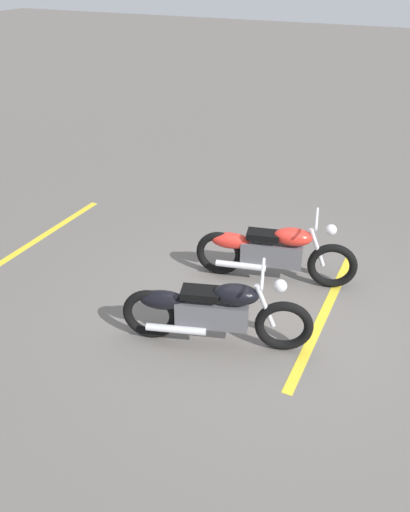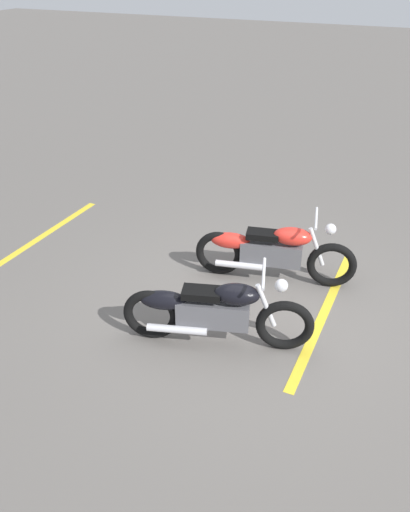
# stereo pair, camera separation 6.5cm
# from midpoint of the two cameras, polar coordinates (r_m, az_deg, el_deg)

# --- Properties ---
(ground_plane) EXTENTS (60.00, 60.00, 0.00)m
(ground_plane) POSITION_cam_midpoint_polar(r_m,az_deg,el_deg) (6.75, 6.33, -6.13)
(ground_plane) COLOR #66605B
(motorcycle_bright_foreground) EXTENTS (2.21, 0.75, 1.04)m
(motorcycle_bright_foreground) POSITION_cam_midpoint_polar(r_m,az_deg,el_deg) (7.15, 7.58, 0.53)
(motorcycle_bright_foreground) COLOR black
(motorcycle_bright_foreground) RESTS_ON ground
(motorcycle_dark_foreground) EXTENTS (2.18, 0.84, 1.04)m
(motorcycle_dark_foreground) POSITION_cam_midpoint_polar(r_m,az_deg,el_deg) (5.95, 1.00, -6.10)
(motorcycle_dark_foreground) COLOR black
(motorcycle_dark_foreground) RESTS_ON ground
(parking_stripe_near) EXTENTS (0.21, 3.20, 0.01)m
(parking_stripe_near) POSITION_cam_midpoint_polar(r_m,az_deg,el_deg) (6.89, 13.39, -5.98)
(parking_stripe_near) COLOR yellow
(parking_stripe_near) RESTS_ON ground
(parking_stripe_mid) EXTENTS (0.21, 3.20, 0.01)m
(parking_stripe_mid) POSITION_cam_midpoint_polar(r_m,az_deg,el_deg) (8.70, -18.08, 1.58)
(parking_stripe_mid) COLOR yellow
(parking_stripe_mid) RESTS_ON ground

